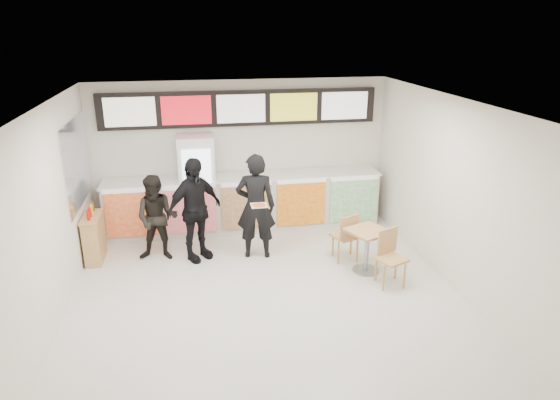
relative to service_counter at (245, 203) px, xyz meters
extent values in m
plane|color=beige|center=(0.00, -3.09, -0.57)|extent=(7.00, 7.00, 0.00)
plane|color=white|center=(0.00, -3.09, 2.43)|extent=(7.00, 7.00, 0.00)
plane|color=silver|center=(0.00, 0.41, 0.93)|extent=(6.00, 0.00, 6.00)
plane|color=silver|center=(-3.00, -3.09, 0.93)|extent=(0.00, 7.00, 7.00)
plane|color=silver|center=(3.00, -3.09, 0.93)|extent=(0.00, 7.00, 7.00)
cube|color=silver|center=(0.00, 0.01, -0.02)|extent=(5.50, 0.70, 1.10)
cube|color=silver|center=(0.00, 0.01, 0.55)|extent=(5.56, 0.76, 0.04)
cube|color=red|center=(-2.20, -0.37, 0.03)|extent=(0.99, 0.02, 0.90)
cube|color=#F6367F|center=(-1.10, -0.37, 0.03)|extent=(0.99, 0.02, 0.90)
cube|color=brown|center=(0.00, -0.37, 0.03)|extent=(0.99, 0.02, 0.90)
cube|color=gold|center=(1.10, -0.37, 0.03)|extent=(0.99, 0.02, 0.90)
cube|color=green|center=(2.20, -0.37, 0.03)|extent=(0.99, 0.02, 0.90)
cube|color=black|center=(0.00, 0.33, 1.88)|extent=(5.50, 0.12, 0.70)
cube|color=white|center=(-2.12, 0.26, 1.88)|extent=(0.95, 0.02, 0.55)
cube|color=red|center=(-1.06, 0.26, 1.88)|extent=(0.95, 0.02, 0.55)
cube|color=white|center=(0.00, 0.26, 1.88)|extent=(0.95, 0.02, 0.55)
cube|color=yellow|center=(1.06, 0.26, 1.88)|extent=(0.95, 0.02, 0.55)
cube|color=white|center=(2.12, 0.26, 1.88)|extent=(0.95, 0.02, 0.55)
cube|color=white|center=(-0.93, 0.03, 0.43)|extent=(0.70, 0.65, 2.00)
cube|color=white|center=(-0.93, -0.31, 0.48)|extent=(0.54, 0.02, 1.50)
cylinder|color=#238418|center=(-1.14, -0.27, -0.12)|extent=(0.07, 0.07, 0.22)
cylinder|color=orange|center=(-1.00, -0.27, -0.12)|extent=(0.07, 0.07, 0.22)
cylinder|color=red|center=(-0.86, -0.27, -0.12)|extent=(0.07, 0.07, 0.22)
cylinder|color=#186AB8|center=(-0.72, -0.27, -0.12)|extent=(0.07, 0.07, 0.22)
cylinder|color=orange|center=(-1.14, -0.27, 0.26)|extent=(0.07, 0.07, 0.22)
cylinder|color=red|center=(-1.00, -0.27, 0.26)|extent=(0.07, 0.07, 0.22)
cylinder|color=#186AB8|center=(-0.86, -0.27, 0.26)|extent=(0.07, 0.07, 0.22)
cylinder|color=#238418|center=(-0.72, -0.27, 0.26)|extent=(0.07, 0.07, 0.22)
cylinder|color=red|center=(-1.14, -0.27, 0.64)|extent=(0.07, 0.07, 0.22)
cylinder|color=#186AB8|center=(-1.00, -0.27, 0.64)|extent=(0.07, 0.07, 0.22)
cylinder|color=#238418|center=(-0.86, -0.27, 0.64)|extent=(0.07, 0.07, 0.22)
cylinder|color=orange|center=(-0.72, -0.27, 0.64)|extent=(0.07, 0.07, 0.22)
cylinder|color=#186AB8|center=(-1.14, -0.27, 1.02)|extent=(0.07, 0.07, 0.22)
cylinder|color=#238418|center=(-1.00, -0.27, 1.02)|extent=(0.07, 0.07, 0.22)
cylinder|color=orange|center=(-0.86, -0.27, 1.02)|extent=(0.07, 0.07, 0.22)
cylinder|color=red|center=(-0.72, -0.27, 1.02)|extent=(0.07, 0.07, 0.22)
cube|color=#B2B7BF|center=(-2.99, -0.64, 1.18)|extent=(0.01, 2.00, 1.50)
imported|color=black|center=(0.05, -1.31, 0.39)|extent=(0.77, 0.57, 1.93)
imported|color=black|center=(-1.68, -1.11, 0.21)|extent=(0.85, 0.72, 1.57)
imported|color=black|center=(-1.02, -1.22, 0.37)|extent=(1.17, 0.99, 1.88)
cube|color=beige|center=(0.05, -1.76, 0.58)|extent=(0.28, 0.28, 0.01)
cone|color=#CC7233|center=(0.05, -1.76, 0.59)|extent=(0.36, 0.36, 0.02)
cube|color=tan|center=(1.82, -2.25, 0.17)|extent=(0.81, 0.81, 0.04)
cylinder|color=gray|center=(1.82, -2.25, -0.20)|extent=(0.08, 0.08, 0.74)
cylinder|color=gray|center=(1.82, -2.25, -0.56)|extent=(0.45, 0.45, 0.03)
cube|color=tan|center=(2.05, -2.77, -0.11)|extent=(0.56, 0.56, 0.04)
cube|color=tan|center=(2.05, -2.57, 0.12)|extent=(0.39, 0.19, 0.43)
cube|color=tan|center=(1.60, -1.73, -0.11)|extent=(0.56, 0.56, 0.04)
cube|color=tan|center=(1.60, -1.93, 0.12)|extent=(0.39, 0.19, 0.43)
cube|color=tan|center=(-2.82, -0.95, -0.17)|extent=(0.27, 0.72, 0.81)
cube|color=tan|center=(-2.82, -0.95, 0.26)|extent=(0.31, 0.76, 0.04)
cylinder|color=red|center=(-2.82, -1.15, 0.36)|extent=(0.05, 0.05, 0.16)
cylinder|color=red|center=(-2.82, -1.00, 0.36)|extent=(0.05, 0.05, 0.16)
cylinder|color=yellow|center=(-2.82, -0.84, 0.36)|extent=(0.05, 0.05, 0.16)
cylinder|color=brown|center=(-2.82, -0.70, 0.36)|extent=(0.05, 0.05, 0.16)
camera|label=1|loc=(-1.01, -9.56, 3.49)|focal=32.00mm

